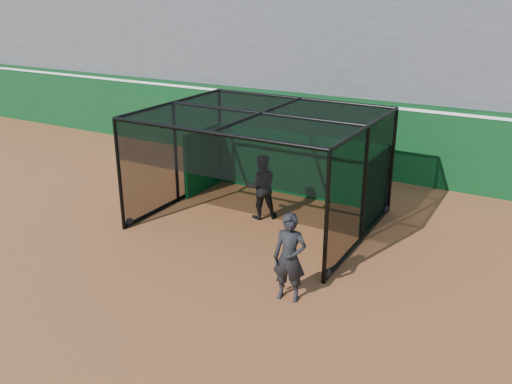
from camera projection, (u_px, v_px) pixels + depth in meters
The scene contains 6 objects.
ground at pixel (174, 274), 11.59m from camera, with size 120.00×120.00×0.00m, color brown.
outfield_wall at pixel (329, 132), 18.06m from camera, with size 50.00×0.50×2.50m.
grandstand at pixel (373, 26), 20.02m from camera, with size 50.00×7.85×8.95m.
batting_cage at pixel (262, 168), 13.87m from camera, with size 5.58×4.59×2.86m.
batter at pixel (261, 187), 14.21m from camera, with size 0.85×0.66×1.74m, color black.
on_deck_player at pixel (290, 258), 10.38m from camera, with size 0.72×0.54×1.79m.
Camera 1 is at (6.61, -8.03, 5.69)m, focal length 38.00 mm.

